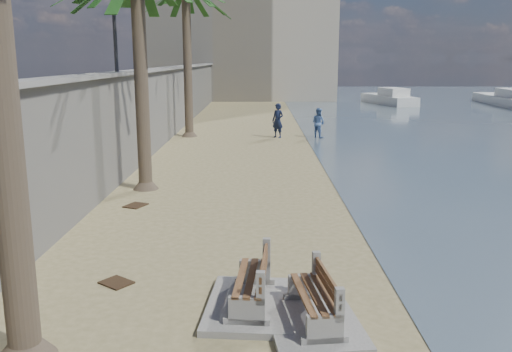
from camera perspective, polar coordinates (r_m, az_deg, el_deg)
name	(u,v)px	position (r m, az deg, el deg)	size (l,w,h in m)	color
seawall	(160,107)	(26.59, -10.09, 7.13)	(0.45, 70.00, 3.50)	gray
wall_cap	(158,69)	(26.50, -10.23, 11.01)	(0.80, 70.00, 0.12)	gray
end_building	(244,30)	(58.15, -1.25, 15.16)	(18.00, 12.00, 14.00)	#B7AA93
bench_near	(313,303)	(8.58, 6.07, -13.15)	(1.60, 2.15, 0.84)	gray
bench_far	(251,287)	(9.05, -0.52, -11.57)	(1.57, 2.18, 0.87)	gray
person_a	(278,118)	(28.23, 2.31, 6.11)	(0.74, 0.50, 2.05)	#131B36
person_b	(318,121)	(28.47, 6.58, 5.75)	(0.82, 0.64, 1.71)	#5071A6
yacht_near	(512,101)	(53.29, 25.38, 7.11)	(11.80, 3.30, 1.50)	silver
yacht_far	(388,100)	(51.09, 13.77, 7.76)	(7.54, 2.11, 1.50)	silver
debris_c	(136,205)	(15.54, -12.57, -3.04)	(0.60, 0.48, 0.03)	#382616
debris_d	(116,283)	(10.44, -14.48, -10.81)	(0.54, 0.44, 0.03)	#382616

